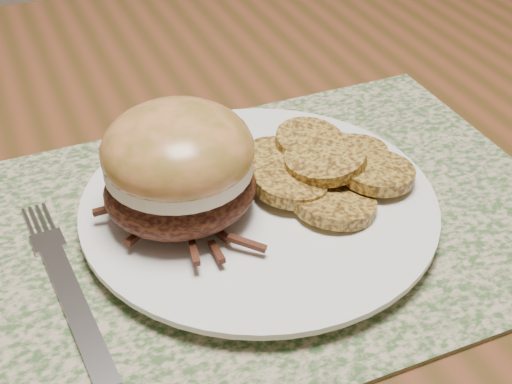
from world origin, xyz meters
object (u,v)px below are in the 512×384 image
at_px(dining_table, 439,184).
at_px(dinner_plate, 259,207).
at_px(pork_sandwich, 179,166).
at_px(fork, 66,284).

height_order(dining_table, dinner_plate, dinner_plate).
xyz_separation_m(pork_sandwich, fork, (-0.10, -0.03, -0.06)).
distance_m(dinner_plate, fork, 0.16).
bearing_deg(pork_sandwich, dining_table, -2.67).
height_order(dining_table, fork, fork).
relative_size(dining_table, dinner_plate, 5.77).
relative_size(dinner_plate, pork_sandwich, 1.89).
bearing_deg(fork, dinner_plate, 3.12).
xyz_separation_m(dinner_plate, pork_sandwich, (-0.06, 0.01, 0.05)).
height_order(dining_table, pork_sandwich, pork_sandwich).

